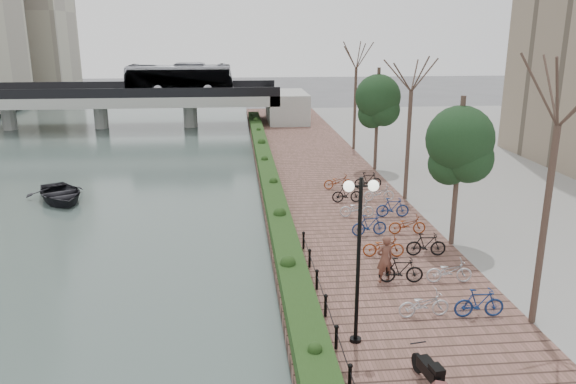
{
  "coord_description": "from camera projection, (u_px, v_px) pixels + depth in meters",
  "views": [
    {
      "loc": [
        -1.4,
        -13.49,
        9.55
      ],
      "look_at": [
        1.08,
        12.72,
        2.0
      ],
      "focal_mm": 35.0,
      "sensor_mm": 36.0,
      "label": 1
    }
  ],
  "objects": [
    {
      "name": "street_trees",
      "position": [
        428.0,
        156.0,
        27.52
      ],
      "size": [
        3.2,
        37.12,
        6.8
      ],
      "color": "#372A20",
      "rests_on": "promenade"
    },
    {
      "name": "bridge",
      "position": [
        116.0,
        95.0,
        56.6
      ],
      "size": [
        36.0,
        10.77,
        6.5
      ],
      "color": "#A3A39E",
      "rests_on": "ground"
    },
    {
      "name": "bicycle_parking",
      "position": [
        388.0,
        225.0,
        25.85
      ],
      "size": [
        2.4,
        17.32,
        1.0
      ],
      "color": "silver",
      "rests_on": "promenade"
    },
    {
      "name": "promenade",
      "position": [
        330.0,
        197.0,
        32.71
      ],
      "size": [
        8.0,
        75.0,
        0.5
      ],
      "primitive_type": "cube",
      "color": "brown",
      "rests_on": "ground"
    },
    {
      "name": "chain_fence",
      "position": [
        331.0,
        321.0,
        17.48
      ],
      "size": [
        0.1,
        14.1,
        0.7
      ],
      "color": "black",
      "rests_on": "promenade"
    },
    {
      "name": "pedestrian",
      "position": [
        385.0,
        259.0,
        20.82
      ],
      "size": [
        0.75,
        0.58,
        1.83
      ],
      "primitive_type": "imported",
      "rotation": [
        0.0,
        0.0,
        3.37
      ],
      "color": "brown",
      "rests_on": "promenade"
    },
    {
      "name": "river_water",
      "position": [
        37.0,
        177.0,
        38.23
      ],
      "size": [
        30.0,
        130.0,
        0.02
      ],
      "primitive_type": "cube",
      "color": "#455651",
      "rests_on": "ground"
    },
    {
      "name": "motorcycle",
      "position": [
        428.0,
        369.0,
        14.8
      ],
      "size": [
        0.68,
        1.53,
        0.92
      ],
      "primitive_type": null,
      "rotation": [
        0.0,
        0.0,
        0.15
      ],
      "color": "black",
      "rests_on": "promenade"
    },
    {
      "name": "boat",
      "position": [
        60.0,
        194.0,
        32.5
      ],
      "size": [
        5.02,
        5.57,
        0.95
      ],
      "primitive_type": "imported",
      "rotation": [
        0.0,
        0.0,
        0.49
      ],
      "color": "black",
      "rests_on": "river_water"
    },
    {
      "name": "hedge",
      "position": [
        269.0,
        179.0,
        34.64
      ],
      "size": [
        1.1,
        56.0,
        0.6
      ],
      "primitive_type": "cube",
      "color": "#1E3513",
      "rests_on": "promenade"
    },
    {
      "name": "lamppost",
      "position": [
        360.0,
        227.0,
        16.02
      ],
      "size": [
        1.02,
        0.32,
        5.14
      ],
      "color": "black",
      "rests_on": "promenade"
    }
  ]
}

